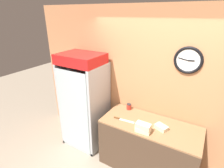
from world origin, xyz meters
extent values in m
cube|color=tan|center=(0.00, 1.30, 1.35)|extent=(5.20, 0.06, 2.70)
torus|color=black|center=(0.36, 1.25, 1.92)|extent=(0.41, 0.04, 0.41)
cylinder|color=white|center=(0.36, 1.25, 1.92)|extent=(0.33, 0.01, 0.33)
cube|color=black|center=(0.40, 1.24, 1.92)|extent=(0.09, 0.01, 0.02)
cube|color=black|center=(0.29, 1.24, 1.93)|extent=(0.14, 0.01, 0.04)
cube|color=#4C3828|center=(0.00, 0.90, 0.44)|extent=(1.57, 0.70, 0.87)
cube|color=#8E6642|center=(0.00, 0.90, 0.89)|extent=(1.57, 0.70, 0.02)
cube|color=#B2B7BC|center=(-1.35, 1.23, 0.86)|extent=(0.78, 0.04, 1.72)
cube|color=#B2B7BC|center=(-1.72, 0.91, 0.86)|extent=(0.05, 0.67, 1.72)
cube|color=#B2B7BC|center=(-0.98, 0.91, 0.86)|extent=(0.05, 0.67, 1.72)
cube|color=#B2B7BC|center=(-1.35, 0.91, 0.03)|extent=(0.78, 0.67, 0.05)
cube|color=white|center=(-1.35, 1.20, 0.86)|extent=(0.68, 0.02, 1.62)
cube|color=silver|center=(-1.35, 0.57, 0.86)|extent=(0.68, 0.01, 1.62)
cube|color=red|center=(-1.35, 0.88, 1.81)|extent=(0.78, 0.60, 0.18)
cube|color=silver|center=(-1.35, 0.89, 0.41)|extent=(0.66, 0.55, 0.01)
cube|color=silver|center=(-1.35, 0.89, 0.72)|extent=(0.66, 0.55, 0.01)
cube|color=silver|center=(-1.35, 0.89, 1.02)|extent=(0.66, 0.55, 0.01)
cube|color=silver|center=(-1.35, 0.89, 1.33)|extent=(0.66, 0.55, 0.01)
cylinder|color=gold|center=(-1.17, 0.66, 1.40)|extent=(0.07, 0.07, 0.12)
cylinder|color=gold|center=(-1.17, 0.66, 1.49)|extent=(0.03, 0.03, 0.05)
cylinder|color=#72337F|center=(-1.49, 0.66, 0.49)|extent=(0.06, 0.06, 0.15)
cylinder|color=#72337F|center=(-1.49, 0.66, 0.59)|extent=(0.02, 0.02, 0.06)
cylinder|color=#2D6B38|center=(-1.35, 0.66, 0.49)|extent=(0.07, 0.07, 0.16)
cylinder|color=#2D6B38|center=(-1.35, 0.66, 0.60)|extent=(0.03, 0.03, 0.07)
cylinder|color=orange|center=(-1.19, 0.66, 0.50)|extent=(0.07, 0.07, 0.17)
cylinder|color=orange|center=(-1.19, 0.66, 0.62)|extent=(0.03, 0.03, 0.07)
cylinder|color=#B2BCCC|center=(-1.31, 0.67, 1.42)|extent=(0.08, 0.08, 0.17)
cylinder|color=#B2BCCC|center=(-1.31, 0.67, 1.54)|extent=(0.03, 0.03, 0.07)
cylinder|color=#5B2D19|center=(-1.10, 0.66, 0.48)|extent=(0.06, 0.06, 0.13)
cylinder|color=#5B2D19|center=(-1.10, 0.66, 0.57)|extent=(0.03, 0.03, 0.06)
cube|color=beige|center=(-0.03, 0.66, 0.94)|extent=(0.23, 0.13, 0.07)
cube|color=beige|center=(-0.03, 0.66, 1.01)|extent=(0.22, 0.12, 0.07)
cube|color=beige|center=(0.18, 0.86, 0.93)|extent=(0.22, 0.19, 0.07)
cube|color=silver|center=(-0.37, 0.79, 0.90)|extent=(0.26, 0.07, 0.00)
cube|color=brown|center=(-0.55, 0.77, 0.91)|extent=(0.10, 0.04, 0.02)
cylinder|color=#B72D23|center=(-0.50, 1.15, 0.95)|extent=(0.09, 0.09, 0.10)
cylinder|color=#262628|center=(-0.50, 1.15, 1.00)|extent=(0.08, 0.08, 0.01)
camera|label=1|loc=(0.66, -1.43, 2.57)|focal=28.00mm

